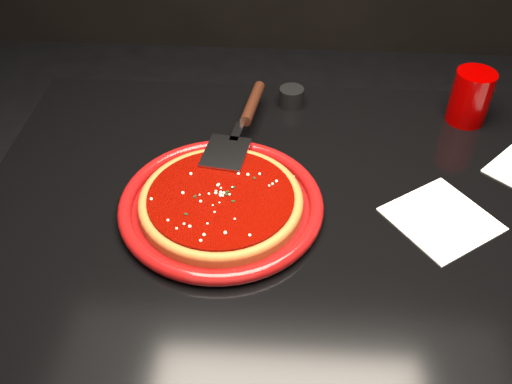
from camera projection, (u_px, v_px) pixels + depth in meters
The scene contains 11 objects.
table at pixel (297, 324), 1.28m from camera, with size 1.20×0.80×0.75m, color black.
plate at pixel (221, 205), 1.01m from camera, with size 0.36×0.36×0.03m, color maroon.
pizza_crust at pixel (221, 203), 1.01m from camera, with size 0.29×0.29×0.01m, color brown.
pizza_crust_rim at pixel (221, 200), 1.00m from camera, with size 0.29×0.29×0.02m, color brown.
pizza_sauce at pixel (221, 198), 1.00m from camera, with size 0.26×0.26×0.01m, color #700500.
parmesan_dusting at pixel (221, 195), 0.99m from camera, with size 0.25×0.25×0.01m, color beige, non-canonical shape.
basil_flecks at pixel (221, 195), 0.99m from camera, with size 0.23×0.23×0.00m, color black, non-canonical shape.
pizza_server at pixel (241, 124), 1.14m from camera, with size 0.10×0.34×0.03m, color #B2B4B9, non-canonical shape.
cup at pixel (471, 97), 1.19m from camera, with size 0.08×0.08×0.11m, color #8D0000.
napkin_a at pixel (441, 219), 1.00m from camera, with size 0.16×0.16×0.00m, color white.
ramekin at pixel (291, 97), 1.26m from camera, with size 0.05×0.05×0.04m, color black.
Camera 1 is at (-0.04, -0.76, 1.45)m, focal length 40.00 mm.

